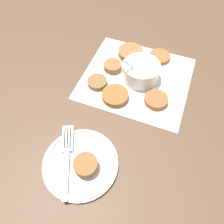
% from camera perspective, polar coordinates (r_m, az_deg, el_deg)
% --- Properties ---
extents(ground_plane, '(4.00, 4.00, 0.00)m').
position_cam_1_polar(ground_plane, '(0.71, 8.40, 7.56)').
color(ground_plane, '#4C3828').
extents(napkin, '(0.38, 0.36, 0.00)m').
position_cam_1_polar(napkin, '(0.72, 6.34, 8.84)').
color(napkin, silver).
rests_on(napkin, ground_plane).
extents(sauce_bowl, '(0.12, 0.11, 0.10)m').
position_cam_1_polar(sauce_bowl, '(0.70, 7.47, 10.34)').
color(sauce_bowl, silver).
rests_on(sauce_bowl, napkin).
extents(fritter_0, '(0.06, 0.06, 0.02)m').
position_cam_1_polar(fritter_0, '(0.73, 0.16, 11.91)').
color(fritter_0, brown).
rests_on(fritter_0, napkin).
extents(fritter_1, '(0.07, 0.07, 0.02)m').
position_cam_1_polar(fritter_1, '(0.66, 11.43, 3.21)').
color(fritter_1, brown).
rests_on(fritter_1, napkin).
extents(fritter_2, '(0.07, 0.07, 0.01)m').
position_cam_1_polar(fritter_2, '(0.79, 12.34, 13.99)').
color(fritter_2, brown).
rests_on(fritter_2, napkin).
extents(fritter_3, '(0.09, 0.09, 0.02)m').
position_cam_1_polar(fritter_3, '(0.78, 4.83, 15.25)').
color(fritter_3, brown).
rests_on(fritter_3, napkin).
extents(fritter_4, '(0.06, 0.06, 0.01)m').
position_cam_1_polar(fritter_4, '(0.69, -3.89, 7.82)').
color(fritter_4, brown).
rests_on(fritter_4, napkin).
extents(fritter_5, '(0.08, 0.08, 0.02)m').
position_cam_1_polar(fritter_5, '(0.65, 0.83, 4.32)').
color(fritter_5, brown).
rests_on(fritter_5, napkin).
extents(serving_plate, '(0.19, 0.19, 0.02)m').
position_cam_1_polar(serving_plate, '(0.56, -8.23, -13.05)').
color(serving_plate, silver).
rests_on(serving_plate, ground_plane).
extents(fritter_on_plate, '(0.06, 0.06, 0.02)m').
position_cam_1_polar(fritter_on_plate, '(0.54, -6.90, -13.56)').
color(fritter_on_plate, brown).
rests_on(fritter_on_plate, serving_plate).
extents(fork, '(0.07, 0.19, 0.00)m').
position_cam_1_polar(fork, '(0.57, -11.69, -10.15)').
color(fork, silver).
rests_on(fork, serving_plate).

